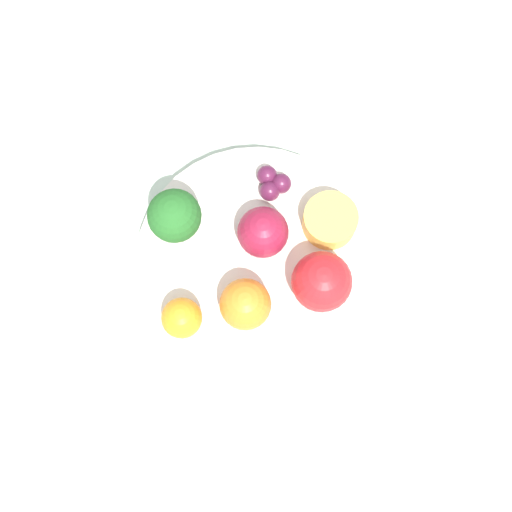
{
  "coord_description": "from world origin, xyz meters",
  "views": [
    {
      "loc": [
        -0.14,
        0.09,
        0.68
      ],
      "look_at": [
        0.0,
        0.0,
        0.06
      ],
      "focal_mm": 50.0,
      "sensor_mm": 36.0,
      "label": 1
    }
  ],
  "objects_px": {
    "broccoli": "(175,217)",
    "bowl": "(256,262)",
    "grape_cluster": "(273,183)",
    "apple_red": "(263,232)",
    "orange_front": "(182,318)",
    "orange_back": "(245,304)",
    "apple_green": "(322,282)",
    "small_cup": "(330,221)"
  },
  "relations": [
    {
      "from": "apple_green",
      "to": "grape_cluster",
      "type": "xyz_separation_m",
      "value": [
        0.11,
        -0.02,
        -0.02
      ]
    },
    {
      "from": "orange_front",
      "to": "grape_cluster",
      "type": "distance_m",
      "value": 0.15
    },
    {
      "from": "orange_front",
      "to": "small_cup",
      "type": "xyz_separation_m",
      "value": [
        0.01,
        -0.16,
        -0.01
      ]
    },
    {
      "from": "broccoli",
      "to": "bowl",
      "type": "bearing_deg",
      "value": -144.24
    },
    {
      "from": "apple_green",
      "to": "orange_back",
      "type": "relative_size",
      "value": 1.17
    },
    {
      "from": "bowl",
      "to": "grape_cluster",
      "type": "distance_m",
      "value": 0.08
    },
    {
      "from": "broccoli",
      "to": "orange_front",
      "type": "distance_m",
      "value": 0.09
    },
    {
      "from": "small_cup",
      "to": "apple_red",
      "type": "bearing_deg",
      "value": 70.87
    },
    {
      "from": "bowl",
      "to": "orange_front",
      "type": "relative_size",
      "value": 6.15
    },
    {
      "from": "orange_back",
      "to": "grape_cluster",
      "type": "height_order",
      "value": "orange_back"
    },
    {
      "from": "apple_green",
      "to": "orange_front",
      "type": "bearing_deg",
      "value": 71.64
    },
    {
      "from": "apple_green",
      "to": "orange_back",
      "type": "height_order",
      "value": "apple_green"
    },
    {
      "from": "apple_red",
      "to": "orange_back",
      "type": "bearing_deg",
      "value": 134.34
    },
    {
      "from": "apple_red",
      "to": "apple_green",
      "type": "xyz_separation_m",
      "value": [
        -0.07,
        -0.02,
        0.0
      ]
    },
    {
      "from": "bowl",
      "to": "orange_front",
      "type": "height_order",
      "value": "orange_front"
    },
    {
      "from": "orange_back",
      "to": "small_cup",
      "type": "height_order",
      "value": "orange_back"
    },
    {
      "from": "grape_cluster",
      "to": "small_cup",
      "type": "bearing_deg",
      "value": -157.98
    },
    {
      "from": "apple_red",
      "to": "grape_cluster",
      "type": "distance_m",
      "value": 0.05
    },
    {
      "from": "apple_red",
      "to": "grape_cluster",
      "type": "height_order",
      "value": "apple_red"
    },
    {
      "from": "apple_red",
      "to": "small_cup",
      "type": "bearing_deg",
      "value": -109.13
    },
    {
      "from": "apple_green",
      "to": "orange_front",
      "type": "height_order",
      "value": "apple_green"
    },
    {
      "from": "bowl",
      "to": "orange_back",
      "type": "distance_m",
      "value": 0.06
    },
    {
      "from": "broccoli",
      "to": "apple_red",
      "type": "xyz_separation_m",
      "value": [
        -0.05,
        -0.06,
        -0.01
      ]
    },
    {
      "from": "apple_green",
      "to": "grape_cluster",
      "type": "height_order",
      "value": "apple_green"
    },
    {
      "from": "orange_back",
      "to": "orange_front",
      "type": "bearing_deg",
      "value": 69.1
    },
    {
      "from": "broccoli",
      "to": "small_cup",
      "type": "bearing_deg",
      "value": -120.65
    },
    {
      "from": "broccoli",
      "to": "orange_front",
      "type": "bearing_deg",
      "value": 152.08
    },
    {
      "from": "apple_red",
      "to": "broccoli",
      "type": "bearing_deg",
      "value": 50.1
    },
    {
      "from": "bowl",
      "to": "orange_back",
      "type": "bearing_deg",
      "value": 136.43
    },
    {
      "from": "orange_front",
      "to": "bowl",
      "type": "bearing_deg",
      "value": -80.44
    },
    {
      "from": "apple_red",
      "to": "orange_front",
      "type": "xyz_separation_m",
      "value": [
        -0.03,
        0.1,
        -0.01
      ]
    },
    {
      "from": "small_cup",
      "to": "broccoli",
      "type": "bearing_deg",
      "value": 59.35
    },
    {
      "from": "broccoli",
      "to": "apple_green",
      "type": "relative_size",
      "value": 1.17
    },
    {
      "from": "apple_green",
      "to": "apple_red",
      "type": "bearing_deg",
      "value": 15.54
    },
    {
      "from": "bowl",
      "to": "apple_green",
      "type": "height_order",
      "value": "apple_green"
    },
    {
      "from": "apple_red",
      "to": "small_cup",
      "type": "relative_size",
      "value": 0.94
    },
    {
      "from": "broccoli",
      "to": "orange_front",
      "type": "height_order",
      "value": "broccoli"
    },
    {
      "from": "orange_front",
      "to": "orange_back",
      "type": "distance_m",
      "value": 0.06
    },
    {
      "from": "orange_back",
      "to": "small_cup",
      "type": "bearing_deg",
      "value": -76.29
    },
    {
      "from": "bowl",
      "to": "broccoli",
      "type": "xyz_separation_m",
      "value": [
        0.06,
        0.05,
        0.05
      ]
    },
    {
      "from": "orange_front",
      "to": "broccoli",
      "type": "bearing_deg",
      "value": -27.92
    },
    {
      "from": "apple_red",
      "to": "orange_front",
      "type": "bearing_deg",
      "value": 104.84
    }
  ]
}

